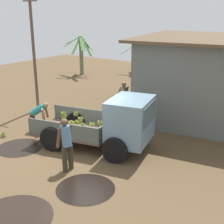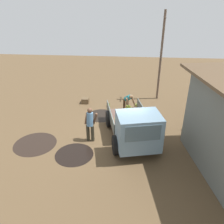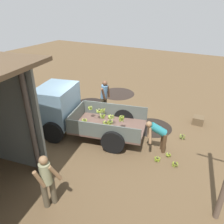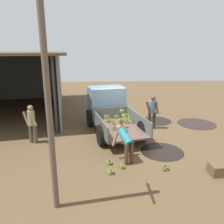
% 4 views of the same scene
% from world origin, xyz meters
% --- Properties ---
extents(ground, '(36.00, 36.00, 0.00)m').
position_xyz_m(ground, '(0.00, 0.00, 0.00)').
color(ground, brown).
extents(mud_patch_0, '(2.05, 2.05, 0.01)m').
position_xyz_m(mud_patch_0, '(1.18, -3.98, 0.00)').
color(mud_patch_0, black).
rests_on(mud_patch_0, ground).
extents(mud_patch_1, '(1.71, 1.71, 0.01)m').
position_xyz_m(mud_patch_1, '(-2.06, -1.18, 0.00)').
color(mud_patch_1, black).
rests_on(mud_patch_1, ground).
extents(mud_patch_2, '(1.74, 1.74, 0.01)m').
position_xyz_m(mud_patch_2, '(1.81, -1.88, 0.00)').
color(mud_patch_2, black).
rests_on(mud_patch_2, ground).
extents(cargo_truck, '(4.70, 2.87, 2.02)m').
position_xyz_m(cargo_truck, '(1.07, 0.84, 1.05)').
color(cargo_truck, brown).
rests_on(cargo_truck, ground).
extents(person_foreground_visitor, '(0.43, 0.70, 1.75)m').
position_xyz_m(person_foreground_visitor, '(0.57, -1.34, 0.97)').
color(person_foreground_visitor, '#343022').
rests_on(person_foreground_visitor, ground).
extents(person_worker_loading, '(0.84, 0.82, 1.28)m').
position_xyz_m(person_worker_loading, '(-2.74, 0.39, 0.77)').
color(person_worker_loading, '#4A331F').
rests_on(person_worker_loading, ground).
extents(person_bystander_near_shed, '(0.52, 0.69, 1.69)m').
position_xyz_m(person_bystander_near_shed, '(-0.92, 4.21, 0.94)').
color(person_bystander_near_shed, brown).
rests_on(person_bystander_near_shed, ground).
extents(banana_bunch_on_ground_0, '(0.23, 0.23, 0.18)m').
position_xyz_m(banana_bunch_on_ground_0, '(-2.96, 0.97, 0.09)').
color(banana_bunch_on_ground_0, '#48412E').
rests_on(banana_bunch_on_ground_0, ground).
extents(banana_bunch_on_ground_1, '(0.26, 0.26, 0.20)m').
position_xyz_m(banana_bunch_on_ground_1, '(-3.43, -0.89, 0.12)').
color(banana_bunch_on_ground_1, '#413B2A').
rests_on(banana_bunch_on_ground_1, ground).
extents(banana_bunch_on_ground_2, '(0.23, 0.25, 0.19)m').
position_xyz_m(banana_bunch_on_ground_2, '(-3.58, 0.95, 0.11)').
color(banana_bunch_on_ground_2, '#453E2D').
rests_on(banana_bunch_on_ground_2, ground).
extents(banana_bunch_on_ground_3, '(0.20, 0.20, 0.16)m').
position_xyz_m(banana_bunch_on_ground_3, '(-3.25, 0.54, 0.09)').
color(banana_bunch_on_ground_3, '#463F2D').
rests_on(banana_bunch_on_ground_3, ground).
extents(wooden_crate_0, '(0.49, 0.49, 0.35)m').
position_xyz_m(wooden_crate_0, '(-3.79, -2.51, 0.18)').
color(wooden_crate_0, brown).
rests_on(wooden_crate_0, ground).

